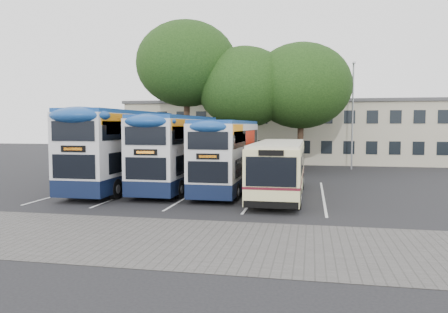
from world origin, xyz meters
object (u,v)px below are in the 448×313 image
Objects in this scene: tree_left at (187,64)px; bus_dd_mid at (178,149)px; tree_right at (301,86)px; bus_single at (279,166)px; lamp_post at (353,109)px; bus_dd_right at (228,152)px; bus_dd_left at (123,146)px; tree_mid at (245,87)px.

tree_left is 12.73m from bus_dd_mid.
tree_right is (9.40, 0.81, -1.89)m from tree_left.
bus_single is (8.63, -12.35, -7.18)m from tree_left.
lamp_post is 16.61m from bus_single.
bus_dd_right reaches higher than bus_single.
lamp_post reaches higher than bus_single.
tree_left reaches higher than bus_dd_left.
bus_dd_left is at bearing -115.95° from tree_mid.
bus_single is at bearing -93.36° from tree_right.
tree_left is at bearing 116.93° from bus_dd_right.
bus_dd_left is 1.14× the size of bus_single.
tree_left is 12.88m from bus_dd_left.
bus_dd_left is (-14.36, -14.31, -2.55)m from lamp_post.
lamp_post is 0.87× the size of tree_right.
bus_dd_left is at bearing -129.98° from tree_right.
tree_mid is 11.96m from bus_dd_mid.
tree_left is 5.25m from tree_mid.
bus_dd_mid is (2.54, -10.67, -6.46)m from tree_left.
bus_dd_mid is (3.23, 0.54, -0.17)m from bus_dd_left.
tree_right reaches higher than tree_mid.
tree_mid is at bearing 77.96° from bus_dd_mid.
tree_right is at bearing 4.94° from tree_left.
lamp_post is 0.93× the size of bus_single.
tree_mid is at bearing 93.72° from bus_dd_right.
lamp_post is 0.94× the size of bus_dd_right.
lamp_post is 9.45m from tree_mid.
tree_left is 1.12× the size of bus_dd_left.
tree_right reaches higher than lamp_post.
bus_dd_left reaches higher than bus_dd_mid.
bus_dd_mid is (-6.86, -11.49, -4.57)m from tree_right.
bus_dd_left is (-0.69, -11.21, -6.29)m from tree_left.
tree_mid is at bearing -161.69° from lamp_post.
bus_dd_mid reaches higher than bus_single.
tree_mid reaches higher than lamp_post.
bus_dd_left is at bearing 173.04° from bus_single.
lamp_post is 0.73× the size of tree_left.
bus_dd_right is at bearing -107.92° from tree_right.
tree_left is 1.28× the size of bus_dd_right.
bus_dd_left reaches higher than bus_single.
lamp_post is 0.82× the size of bus_dd_left.
bus_dd_right is (0.73, -11.16, -4.62)m from tree_mid.
tree_right is 1.01× the size of bus_dd_mid.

